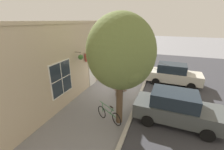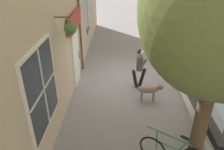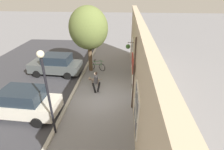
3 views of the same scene
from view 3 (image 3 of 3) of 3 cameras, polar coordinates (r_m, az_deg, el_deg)
ground_plane at (r=12.12m, az=-3.78°, el=-7.24°), size 90.00×90.00×0.00m
curb_and_road at (r=14.11m, az=-28.11°, el=-5.33°), size 10.10×28.00×0.12m
storefront_facade at (r=10.83m, az=8.21°, el=3.60°), size 0.95×18.00×5.12m
pedestrian_walking at (r=12.20m, az=-5.22°, el=-1.81°), size 0.59×0.55×1.61m
dog_on_leash at (r=13.33m, az=-5.83°, el=-1.59°), size 1.12×0.31×0.71m
street_tree_by_curb at (r=14.89m, az=-7.84°, el=14.67°), size 3.20×2.88×5.54m
leaning_bicycle at (r=15.89m, az=-4.94°, el=2.96°), size 1.60×0.75×1.01m
parked_car_nearest_curb at (r=15.63m, az=-17.80°, el=3.30°), size 4.37×2.08×1.75m
parked_car_mid_block at (r=11.32m, az=-27.43°, el=-8.01°), size 4.37×2.08×1.75m
street_lamp at (r=8.31m, az=-20.75°, el=-2.46°), size 0.32×0.32×4.48m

